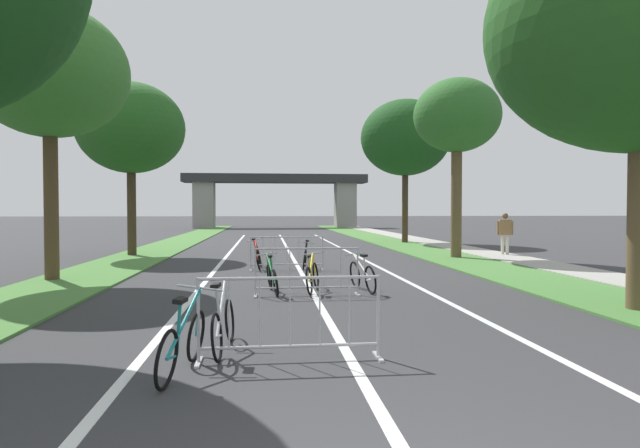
% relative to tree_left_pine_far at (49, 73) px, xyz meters
% --- Properties ---
extents(grass_verge_left, '(2.48, 63.02, 0.05)m').
position_rel_tree_left_pine_far_xyz_m(grass_verge_left, '(0.64, 13.98, -5.41)').
color(grass_verge_left, '#477A38').
rests_on(grass_verge_left, ground).
extents(grass_verge_right, '(2.48, 63.02, 0.05)m').
position_rel_tree_left_pine_far_xyz_m(grass_verge_right, '(12.62, 13.98, -5.41)').
color(grass_verge_right, '#477A38').
rests_on(grass_verge_right, ground).
extents(sidewalk_path_right, '(1.75, 63.02, 0.08)m').
position_rel_tree_left_pine_far_xyz_m(sidewalk_path_right, '(14.74, 13.98, -5.39)').
color(sidewalk_path_right, '#9E9B93').
rests_on(sidewalk_path_right, ground).
extents(lane_stripe_center, '(0.14, 36.46, 0.01)m').
position_rel_tree_left_pine_far_xyz_m(lane_stripe_center, '(6.63, 6.43, -5.43)').
color(lane_stripe_center, silver).
rests_on(lane_stripe_center, ground).
extents(lane_stripe_right_lane, '(0.14, 36.46, 0.01)m').
position_rel_tree_left_pine_far_xyz_m(lane_stripe_right_lane, '(9.24, 6.43, -5.43)').
color(lane_stripe_right_lane, silver).
rests_on(lane_stripe_right_lane, ground).
extents(lane_stripe_left_lane, '(0.14, 36.46, 0.01)m').
position_rel_tree_left_pine_far_xyz_m(lane_stripe_left_lane, '(4.01, 6.43, -5.43)').
color(lane_stripe_left_lane, silver).
rests_on(lane_stripe_left_lane, ground).
extents(overpass_bridge, '(18.83, 3.12, 5.52)m').
position_rel_tree_left_pine_far_xyz_m(overpass_bridge, '(6.63, 40.29, -1.67)').
color(overpass_bridge, '#2D2D30').
rests_on(overpass_bridge, ground).
extents(tree_left_pine_far, '(4.01, 4.01, 7.17)m').
position_rel_tree_left_pine_far_xyz_m(tree_left_pine_far, '(0.00, 0.00, 0.00)').
color(tree_left_pine_far, '#4C3823').
rests_on(tree_left_pine_far, ground).
extents(tree_left_cypress_far, '(4.27, 4.27, 6.97)m').
position_rel_tree_left_pine_far_xyz_m(tree_left_cypress_far, '(0.20, 7.48, -0.29)').
color(tree_left_cypress_far, '#3D2D1E').
rests_on(tree_left_cypress_far, ground).
extents(tree_right_oak_near, '(3.30, 3.30, 6.89)m').
position_rel_tree_left_pine_far_xyz_m(tree_right_oak_near, '(12.87, 5.15, -0.03)').
color(tree_right_oak_near, brown).
rests_on(tree_right_oak_near, ground).
extents(tree_right_maple_mid, '(4.96, 4.96, 7.99)m').
position_rel_tree_left_pine_far_xyz_m(tree_right_maple_mid, '(13.33, 14.33, 0.43)').
color(tree_right_maple_mid, '#3D2D1E').
rests_on(tree_right_maple_mid, ground).
extents(crowd_barrier_nearest, '(2.29, 0.46, 1.05)m').
position_rel_tree_left_pine_far_xyz_m(crowd_barrier_nearest, '(5.87, -7.91, -4.91)').
color(crowd_barrier_nearest, '#ADADB2').
rests_on(crowd_barrier_nearest, ground).
extents(crowd_barrier_second, '(2.29, 0.45, 1.05)m').
position_rel_tree_left_pine_far_xyz_m(crowd_barrier_second, '(6.47, -3.03, -4.91)').
color(crowd_barrier_second, '#ADADB2').
rests_on(crowd_barrier_second, ground).
extents(crowd_barrier_third, '(2.30, 0.52, 1.05)m').
position_rel_tree_left_pine_far_xyz_m(crowd_barrier_third, '(6.23, 1.86, -4.91)').
color(crowd_barrier_third, '#ADADB2').
rests_on(crowd_barrier_third, ground).
extents(bicycle_white_0, '(0.55, 1.66, 0.88)m').
position_rel_tree_left_pine_far_xyz_m(bicycle_white_0, '(7.78, -2.51, -5.07)').
color(bicycle_white_0, black).
rests_on(bicycle_white_0, ground).
extents(bicycle_silver_1, '(0.45, 1.65, 0.94)m').
position_rel_tree_left_pine_far_xyz_m(bicycle_silver_1, '(5.01, -7.39, -5.07)').
color(bicycle_silver_1, black).
rests_on(bicycle_silver_1, ground).
extents(bicycle_red_2, '(0.55, 1.77, 0.99)m').
position_rel_tree_left_pine_far_xyz_m(bicycle_red_2, '(5.33, 2.37, -5.05)').
color(bicycle_red_2, black).
rests_on(bicycle_red_2, ground).
extents(bicycle_teal_3, '(0.61, 1.67, 0.96)m').
position_rel_tree_left_pine_far_xyz_m(bicycle_teal_3, '(4.64, -8.34, -5.06)').
color(bicycle_teal_3, black).
rests_on(bicycle_teal_3, ground).
extents(bicycle_green_4, '(0.54, 1.63, 0.90)m').
position_rel_tree_left_pine_far_xyz_m(bicycle_green_4, '(5.72, -2.62, -5.09)').
color(bicycle_green_4, black).
rests_on(bicycle_green_4, ground).
extents(bicycle_yellow_5, '(0.50, 1.57, 0.88)m').
position_rel_tree_left_pine_far_xyz_m(bicycle_yellow_5, '(6.63, -2.52, -5.08)').
color(bicycle_yellow_5, black).
rests_on(bicycle_yellow_5, ground).
extents(bicycle_black_6, '(0.52, 1.67, 0.90)m').
position_rel_tree_left_pine_far_xyz_m(bicycle_black_6, '(6.84, 2.41, -5.07)').
color(bicycle_black_6, black).
rests_on(bicycle_black_6, ground).
extents(pedestrian_in_red_jacket, '(0.61, 0.40, 1.74)m').
position_rel_tree_left_pine_far_xyz_m(pedestrian_in_red_jacket, '(15.16, 5.85, -4.37)').
color(pedestrian_in_red_jacket, beige).
rests_on(pedestrian_in_red_jacket, ground).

